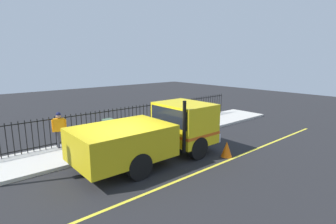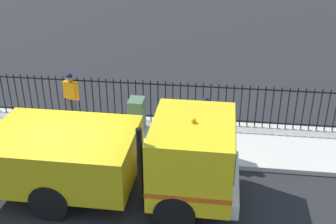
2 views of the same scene
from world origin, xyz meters
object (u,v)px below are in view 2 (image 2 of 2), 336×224
Objects in this scene: work_truck at (131,154)px; worker_standing at (205,120)px; utility_cabinet at (137,115)px; pedestrian_distant at (71,92)px.

worker_standing is (2.02, -1.70, 0.02)m from work_truck.
worker_standing reaches higher than utility_cabinet.
utility_cabinet is (-0.42, -2.28, -0.49)m from pedestrian_distant.
worker_standing is 1.08× the size of pedestrian_distant.
work_truck reaches higher than pedestrian_distant.
pedestrian_distant is at bearing 79.62° from utility_cabinet.
utility_cabinet is (3.24, 0.52, -0.56)m from work_truck.
utility_cabinet is at bearing -65.49° from worker_standing.
worker_standing is at bearing 140.26° from work_truck.
pedestrian_distant is 2.37m from utility_cabinet.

